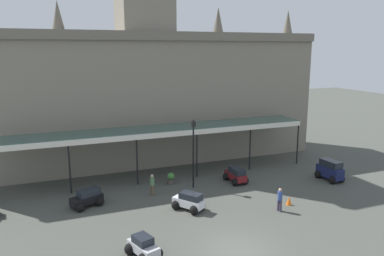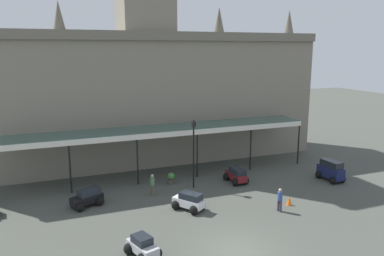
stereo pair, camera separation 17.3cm
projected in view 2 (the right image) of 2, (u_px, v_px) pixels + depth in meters
The scene contains 13 objects.
ground_plane at pixel (237, 250), 21.34m from camera, with size 140.00×140.00×0.00m, color #454841.
station_building at pixel (147, 88), 37.29m from camera, with size 34.36×6.38×22.36m.
entrance_canopy at pixel (163, 130), 32.97m from camera, with size 26.70×3.26×4.35m.
car_white_estate at pixel (189, 202), 26.59m from camera, with size 2.25×2.43×1.27m.
car_maroon_estate at pixel (236, 176), 32.06m from camera, with size 1.62×2.29×1.27m.
car_silver_sedan at pixel (143, 248), 20.62m from camera, with size 1.90×2.22×1.19m.
car_navy_van at pixel (331, 171), 32.51m from camera, with size 1.67×2.44×1.77m.
car_black_estate at pixel (87, 199), 27.19m from camera, with size 2.42×2.07×1.27m.
pedestrian_near_entrance at pixel (152, 184), 29.24m from camera, with size 0.34×0.38×1.67m.
pedestrian_crossing_forecourt at pixel (280, 199), 26.26m from camera, with size 0.34×0.38×1.67m.
victorian_lamppost at pixel (194, 146), 30.30m from camera, with size 0.30×0.30×5.62m.
traffic_cone at pixel (289, 201), 27.43m from camera, with size 0.40×0.40×0.62m, color orange.
planter_by_canopy at pixel (171, 178), 31.73m from camera, with size 0.60×0.60×0.96m.
Camera 2 is at (-9.40, -17.25, 11.09)m, focal length 35.64 mm.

